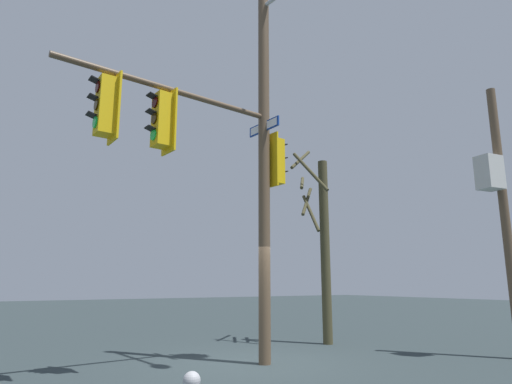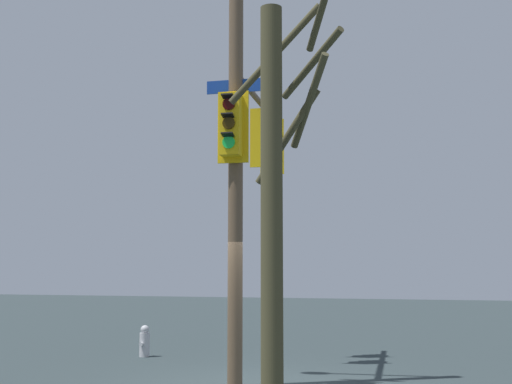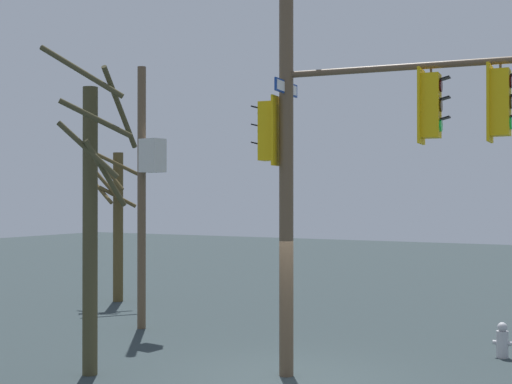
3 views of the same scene
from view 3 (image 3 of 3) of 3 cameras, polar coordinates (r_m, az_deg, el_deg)
name	(u,v)px [view 3 (image 3 of 3)]	position (r m, az deg, el deg)	size (l,w,h in m)	color
ground_plane	(292,379)	(13.55, 2.83, -14.55)	(80.00, 80.00, 0.00)	#2A3537
main_signal_pole_assembly	(334,112)	(13.33, 6.19, 6.28)	(5.46, 3.31, 8.91)	brown
secondary_pole_assembly	(146,181)	(18.32, -8.67, 0.88)	(0.78, 0.50, 6.60)	brown
fire_hydrant	(502,341)	(16.01, 18.86, -11.06)	(0.38, 0.24, 0.73)	#B2B2B7
bare_tree_behind_pole	(91,215)	(13.76, -12.85, -1.76)	(1.33, 1.81, 6.01)	#433F27
bare_tree_across_street	(117,219)	(23.23, -10.93, -2.10)	(2.08, 1.34, 4.81)	brown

